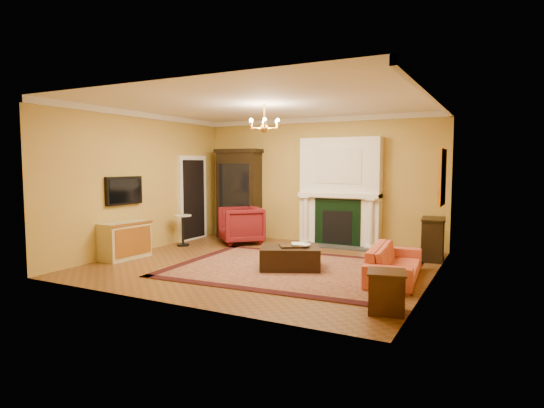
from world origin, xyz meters
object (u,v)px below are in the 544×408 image
Objects in this scene: coral_sofa at (395,257)px; end_table at (386,293)px; china_cabinet at (239,195)px; wingback_armchair at (241,223)px; pedestal_table at (183,228)px; console_table at (433,240)px; leather_ottoman at (290,257)px; commode at (125,240)px.

coral_sofa is 3.68× the size of end_table.
china_cabinet is 5.21m from coral_sofa.
wingback_armchair reaches higher than pedestal_table.
china_cabinet is 1.86m from pedestal_table.
coral_sofa is 1.90m from console_table.
pedestal_table is (-1.03, -0.89, -0.06)m from wingback_armchair.
end_table is 2.67m from leather_ottoman.
commode is (-1.16, -2.57, -0.11)m from wingback_armchair.
pedestal_table is at bearing 89.41° from commode.
commode reaches higher than end_table.
leather_ottoman is (-2.17, -2.01, -0.19)m from console_table.
wingback_armchair is at bearing 61.17° from coral_sofa.
leather_ottoman is at bearing 4.20° from wingback_armchair.
commode is 0.53× the size of coral_sofa.
pedestal_table is 1.68m from commode.
console_table is at bearing -15.74° from coral_sofa.
coral_sofa is (4.51, -2.50, -0.72)m from china_cabinet.
coral_sofa is (5.04, -0.85, -0.05)m from pedestal_table.
commode is 6.14m from console_table.
commode reaches higher than coral_sofa.
china_cabinet reaches higher than coral_sofa.
wingback_armchair is at bearing 40.94° from pedestal_table.
pedestal_table is 5.48m from console_table.
commode is (-0.65, -3.33, -0.72)m from china_cabinet.
leather_ottoman is at bearing 142.53° from end_table.
leather_ottoman is at bearing -47.15° from china_cabinet.
wingback_armchair reaches higher than commode.
pedestal_table is at bearing 138.08° from leather_ottoman.
china_cabinet reaches higher than leather_ottoman.
coral_sofa reaches higher than end_table.
coral_sofa is 1.79m from end_table.
coral_sofa is 1.84m from leather_ottoman.
end_table is at bearing 5.83° from wingback_armchair.
commode is at bearing 170.29° from end_table.
coral_sofa is 1.78× the size of leather_ottoman.
commode is 1.23× the size of console_table.
leather_ottoman is (-1.83, -0.14, -0.15)m from coral_sofa.
end_table is 0.64× the size of console_table.
pedestal_table is 0.90× the size of console_table.
wingback_armchair is (0.51, -0.76, -0.61)m from china_cabinet.
china_cabinet is at bearing 82.65° from commode.
commode is at bearing -69.17° from wingback_armchair.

